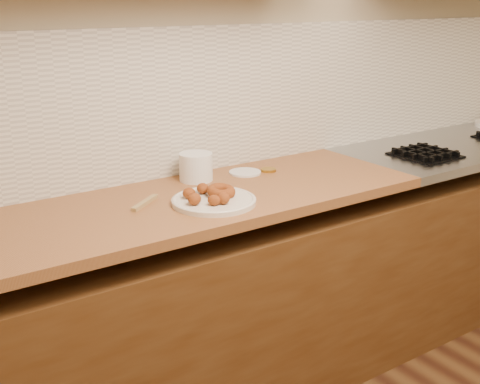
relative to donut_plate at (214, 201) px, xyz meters
name	(u,v)px	position (x,y,z in m)	size (l,w,h in m)	color
wall_back	(236,61)	(0.38, 0.41, 0.44)	(4.00, 0.02, 2.70)	tan
base_cabinet	(277,293)	(0.38, 0.10, -0.52)	(3.60, 0.60, 0.77)	#55361B
butcher_block	(132,215)	(-0.27, 0.10, -0.03)	(2.30, 0.62, 0.04)	brown
stovetop	(457,147)	(1.53, 0.10, -0.03)	(1.30, 0.62, 0.04)	#9EA0A5
backsplash	(238,96)	(0.38, 0.40, 0.29)	(3.60, 0.02, 0.60)	silver
burner_grates	(468,144)	(1.50, 0.02, 0.00)	(0.91, 0.26, 0.03)	black
donut_plate	(214,201)	(0.00, 0.00, 0.00)	(0.30, 0.30, 0.02)	silver
ring_donut	(221,191)	(0.04, 0.01, 0.03)	(0.11, 0.11, 0.04)	#8E3B11
fried_dough_chunks	(204,195)	(-0.04, 0.00, 0.03)	(0.15, 0.21, 0.04)	#8E3B11
plastic_tub	(196,167)	(0.09, 0.29, 0.05)	(0.13, 0.13, 0.11)	white
tub_lid	(245,172)	(0.31, 0.26, 0.00)	(0.13, 0.13, 0.01)	silver
brass_jar_lid	(268,170)	(0.41, 0.23, 0.00)	(0.07, 0.07, 0.01)	#B38C2D
wooden_utensil	(145,203)	(-0.21, 0.13, 0.00)	(0.17, 0.02, 0.01)	#997D4B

